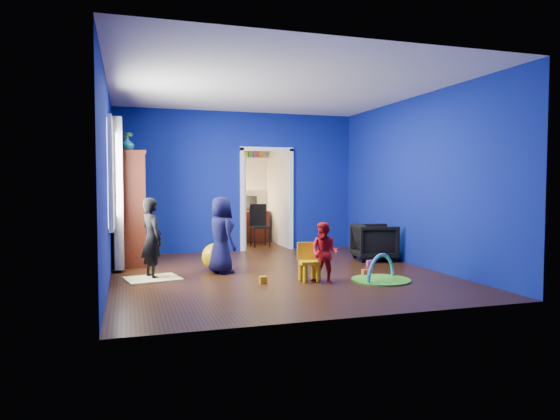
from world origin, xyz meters
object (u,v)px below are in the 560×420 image
object	(u,v)px
hopper_ball	(215,257)
armchair	(374,242)
child_black	(152,238)
vase	(127,144)
tv_armoire	(128,208)
folding_chair	(260,226)
kid_chair	(310,264)
play_mat	(381,280)
child_navy	(221,235)
crt_tv	(131,206)
study_desk	(250,226)
toddler_red	(324,253)

from	to	relation	value
hopper_ball	armchair	bearing A→B (deg)	4.34
hopper_ball	child_black	bearing A→B (deg)	-157.67
vase	tv_armoire	bearing A→B (deg)	90.00
vase	folding_chair	xyz separation A→B (m)	(2.82, 1.98, -1.61)
child_black	vase	distance (m)	1.94
kid_chair	play_mat	bearing A→B (deg)	-9.31
armchair	hopper_ball	bearing A→B (deg)	103.89
child_navy	kid_chair	bearing A→B (deg)	-151.54
kid_chair	crt_tv	bearing A→B (deg)	143.12
vase	kid_chair	world-z (taller)	vase
child_black	vase	world-z (taller)	vase
child_navy	vase	xyz separation A→B (m)	(-1.39, 1.05, 1.47)
crt_tv	armchair	bearing A→B (deg)	-11.57
armchair	crt_tv	distance (m)	4.42
kid_chair	play_mat	size ratio (longest dim) A/B	0.59
kid_chair	tv_armoire	bearing A→B (deg)	143.59
armchair	hopper_ball	size ratio (longest dim) A/B	1.66
child_black	crt_tv	distance (m)	1.60
child_navy	crt_tv	distance (m)	1.95
child_black	crt_tv	world-z (taller)	crt_tv
vase	kid_chair	distance (m)	3.71
tv_armoire	play_mat	bearing A→B (deg)	-37.28
kid_chair	vase	bearing A→B (deg)	147.44
armchair	vase	bearing A→B (deg)	91.95
child_black	study_desk	size ratio (longest dim) A/B	1.37
child_navy	kid_chair	distance (m)	1.54
armchair	vase	size ratio (longest dim) A/B	3.27
child_navy	tv_armoire	distance (m)	1.97
child_navy	tv_armoire	bearing A→B (deg)	26.63
toddler_red	kid_chair	size ratio (longest dim) A/B	1.73
toddler_red	folding_chair	size ratio (longest dim) A/B	0.94
child_black	toddler_red	xyz separation A→B (m)	(2.32, -1.04, -0.17)
tv_armoire	vase	bearing A→B (deg)	-90.00
kid_chair	folding_chair	bearing A→B (deg)	92.43
child_black	crt_tv	size ratio (longest dim) A/B	1.72
child_navy	folding_chair	xyz separation A→B (m)	(1.43, 3.03, -0.14)
study_desk	child_black	bearing A→B (deg)	-121.02
armchair	child_navy	world-z (taller)	child_navy
toddler_red	crt_tv	xyz separation A→B (m)	(-2.60, 2.56, 0.59)
child_navy	hopper_ball	size ratio (longest dim) A/B	2.71
child_navy	crt_tv	world-z (taller)	crt_tv
armchair	folding_chair	distance (m)	2.96
armchair	crt_tv	bearing A→B (deg)	87.98
child_navy	kid_chair	size ratio (longest dim) A/B	2.41
study_desk	kid_chair	bearing A→B (deg)	-93.76
tv_armoire	crt_tv	xyz separation A→B (m)	(0.04, 0.00, 0.04)
child_navy	crt_tv	xyz separation A→B (m)	(-1.35, 1.35, 0.42)
crt_tv	play_mat	bearing A→B (deg)	-37.60
toddler_red	study_desk	xyz separation A→B (m)	(0.18, 5.20, -0.06)
child_black	kid_chair	size ratio (longest dim) A/B	2.40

